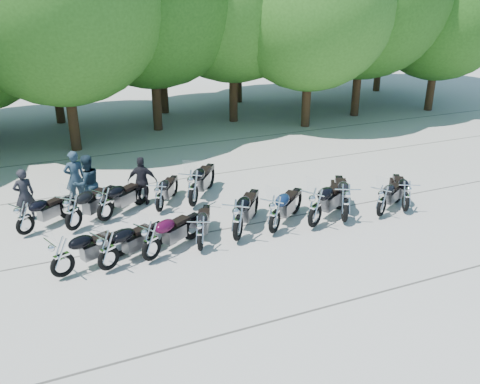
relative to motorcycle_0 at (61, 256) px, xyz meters
name	(u,v)px	position (x,y,z in m)	size (l,w,h in m)	color
ground	(262,249)	(5.07, -0.51, -0.62)	(90.00, 90.00, 0.00)	gray
tree_6	(311,4)	(12.62, 10.30, 5.19)	(8.00, 8.00, 9.82)	#3A2614
tree_8	(442,9)	(20.90, 10.69, 4.85)	(7.53, 7.53, 9.25)	#3A2614
tree_11	(46,11)	(1.31, 15.91, 4.88)	(7.56, 7.56, 9.28)	#3A2614
tree_12	(159,4)	(6.87, 15.95, 5.11)	(7.88, 7.88, 9.67)	#3A2614
tree_14	(311,0)	(15.75, 15.58, 5.21)	(8.02, 8.02, 9.84)	#3A2614
motorcycle_0	(61,256)	(0.00, 0.00, 0.00)	(0.67, 2.19, 1.24)	black
motorcycle_1	(108,250)	(1.07, -0.11, 0.00)	(0.67, 2.20, 1.24)	black
motorcycle_2	(151,240)	(2.16, -0.06, 0.01)	(0.68, 2.23, 1.26)	#380722
motorcycle_3	(200,233)	(3.50, -0.03, -0.05)	(0.62, 2.02, 1.14)	black
motorcycle_4	(238,219)	(4.63, 0.09, 0.08)	(0.76, 2.48, 1.40)	black
motorcycle_5	(275,214)	(5.76, 0.10, 0.04)	(0.71, 2.34, 1.32)	#0E1F3F
motorcycle_6	(315,207)	(7.01, -0.02, 0.09)	(0.76, 2.50, 1.41)	black
motorcycle_7	(345,202)	(8.02, -0.05, 0.08)	(0.75, 2.46, 1.39)	black
motorcycle_8	(382,200)	(9.28, -0.16, -0.03)	(0.63, 2.07, 1.17)	black
motorcycle_9	(406,195)	(10.21, -0.14, -0.03)	(0.63, 2.08, 1.18)	black
motorcycle_10	(24,218)	(-0.76, 2.78, -0.03)	(0.63, 2.07, 1.17)	black
motorcycle_11	(73,211)	(0.53, 2.52, 0.04)	(0.71, 2.34, 1.32)	black
motorcycle_12	(104,203)	(1.47, 2.80, 0.01)	(0.68, 2.23, 1.26)	black
motorcycle_13	(159,196)	(3.14, 2.83, -0.04)	(0.62, 2.05, 1.16)	black
motorcycle_14	(193,187)	(4.23, 2.80, 0.09)	(0.77, 2.52, 1.43)	black
rider_0	(24,195)	(-0.69, 3.97, 0.19)	(0.59, 0.39, 1.63)	black
rider_1	(87,184)	(1.14, 3.87, 0.31)	(0.90, 0.70, 1.85)	#1A2B38
rider_2	(142,181)	(2.83, 3.73, 0.19)	(0.94, 0.39, 1.61)	black
rider_3	(75,178)	(0.85, 4.59, 0.29)	(0.66, 0.43, 1.81)	#223547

